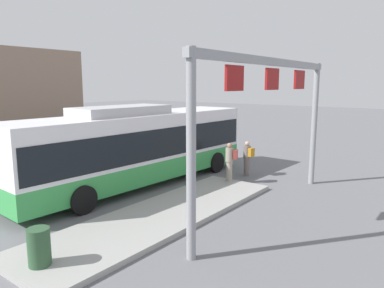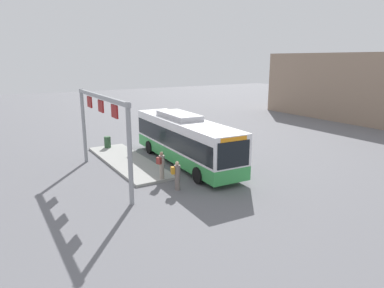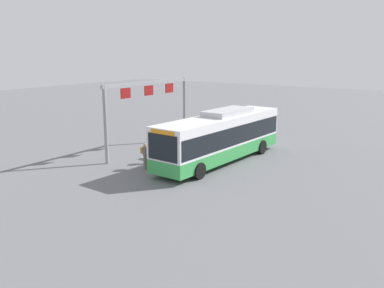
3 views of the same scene
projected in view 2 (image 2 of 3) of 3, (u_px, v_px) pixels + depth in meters
ground_plane at (185, 163)px, 24.62m from camera, size 120.00×120.00×0.00m
platform_curb at (128, 161)px, 24.77m from camera, size 10.00×2.80×0.16m
bus_main at (185, 138)px, 24.20m from camera, size 11.76×3.08×3.46m
person_boarding at (161, 165)px, 20.76m from camera, size 0.50×0.60×1.67m
person_waiting_near at (177, 175)px, 19.40m from camera, size 0.42×0.57×1.67m
platform_sign_gantry at (102, 119)px, 20.45m from camera, size 9.13×0.24×5.20m
trash_bin at (107, 142)px, 28.23m from camera, size 0.52×0.52×0.90m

